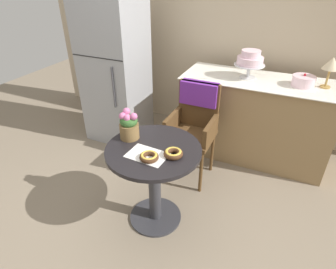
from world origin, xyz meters
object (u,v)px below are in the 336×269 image
(wicker_chair, at_px, (195,117))
(tiered_cake_stand, at_px, (250,60))
(refrigerator, at_px, (115,69))
(cafe_table, at_px, (154,171))
(donut_front, at_px, (173,153))
(table_lamp, at_px, (332,65))
(donut_mid, at_px, (149,156))
(flower_vase, at_px, (129,125))
(round_layer_cake, at_px, (303,81))

(wicker_chair, height_order, tiered_cake_stand, tiered_cake_stand)
(tiered_cake_stand, relative_size, refrigerator, 0.18)
(cafe_table, height_order, tiered_cake_stand, tiered_cake_stand)
(wicker_chair, height_order, donut_front, wicker_chair)
(cafe_table, bearing_deg, donut_front, -9.25)
(table_lamp, xyz_separation_m, refrigerator, (-2.17, -0.23, -0.27))
(cafe_table, relative_size, donut_front, 5.21)
(donut_mid, distance_m, table_lamp, 1.86)
(donut_mid, relative_size, flower_vase, 0.56)
(round_layer_cake, bearing_deg, donut_front, -119.79)
(cafe_table, xyz_separation_m, refrigerator, (-1.05, 1.10, 0.34))
(cafe_table, height_order, donut_mid, donut_mid)
(donut_mid, distance_m, refrigerator, 1.65)
(cafe_table, xyz_separation_m, flower_vase, (-0.24, 0.06, 0.32))
(flower_vase, xyz_separation_m, refrigerator, (-0.81, 1.04, 0.02))
(donut_mid, xyz_separation_m, round_layer_cake, (0.89, 1.42, 0.21))
(donut_mid, bearing_deg, cafe_table, 104.48)
(flower_vase, bearing_deg, refrigerator, 127.99)
(donut_mid, distance_m, round_layer_cake, 1.69)
(round_layer_cake, height_order, refrigerator, refrigerator)
(table_lamp, bearing_deg, donut_front, -124.81)
(flower_vase, bearing_deg, table_lamp, 43.23)
(wicker_chair, relative_size, refrigerator, 0.56)
(wicker_chair, distance_m, round_layer_cake, 1.07)
(donut_front, bearing_deg, donut_mid, -142.75)
(cafe_table, height_order, wicker_chair, wicker_chair)
(wicker_chair, relative_size, donut_mid, 7.00)
(cafe_table, height_order, table_lamp, table_lamp)
(donut_mid, xyz_separation_m, tiered_cake_stand, (0.38, 1.43, 0.34))
(wicker_chair, bearing_deg, round_layer_cake, 29.37)
(flower_vase, height_order, round_layer_cake, round_layer_cake)
(flower_vase, bearing_deg, tiered_cake_stand, 62.43)
(flower_vase, height_order, table_lamp, table_lamp)
(refrigerator, bearing_deg, cafe_table, -46.33)
(flower_vase, relative_size, table_lamp, 0.85)
(wicker_chair, bearing_deg, donut_front, -83.92)
(wicker_chair, distance_m, tiered_cake_stand, 0.79)
(wicker_chair, xyz_separation_m, table_lamp, (1.06, 0.58, 0.48))
(flower_vase, relative_size, round_layer_cake, 1.17)
(round_layer_cake, bearing_deg, wicker_chair, -148.38)
(cafe_table, relative_size, refrigerator, 0.42)
(donut_front, bearing_deg, round_layer_cake, 60.21)
(table_lamp, height_order, refrigerator, refrigerator)
(cafe_table, height_order, flower_vase, flower_vase)
(tiered_cake_stand, relative_size, round_layer_cake, 1.45)
(refrigerator, bearing_deg, wicker_chair, -17.35)
(donut_front, height_order, donut_mid, donut_front)
(donut_mid, height_order, flower_vase, flower_vase)
(donut_front, xyz_separation_m, table_lamp, (0.95, 1.36, 0.37))
(flower_vase, bearing_deg, donut_mid, -35.29)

